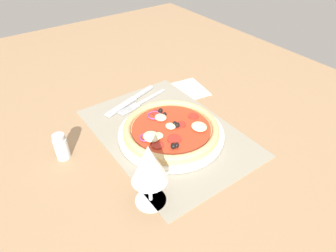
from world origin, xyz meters
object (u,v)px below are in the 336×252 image
(pepper_shaker, at_px, (61,147))
(wine_glass, at_px, (149,165))
(fork, at_px, (141,103))
(knife, at_px, (130,101))
(pizza, at_px, (170,129))
(plate, at_px, (170,134))
(napkin, at_px, (188,90))

(pepper_shaker, bearing_deg, wine_glass, -156.54)
(fork, relative_size, knife, 0.92)
(pizza, bearing_deg, knife, 0.19)
(pepper_shaker, bearing_deg, fork, -72.26)
(plate, bearing_deg, pepper_shaker, 70.56)
(wine_glass, bearing_deg, napkin, -48.33)
(plate, height_order, napkin, plate)
(napkin, bearing_deg, wine_glass, 131.67)
(pizza, height_order, fork, pizza)
(fork, distance_m, napkin, 0.17)
(plate, xyz_separation_m, fork, (0.17, -0.02, -0.00))
(pizza, distance_m, pepper_shaker, 0.26)
(pizza, distance_m, knife, 0.20)
(plate, height_order, pepper_shaker, pepper_shaker)
(wine_glass, xyz_separation_m, pepper_shaker, (0.23, 0.10, -0.07))
(knife, height_order, pepper_shaker, pepper_shaker)
(knife, distance_m, pepper_shaker, 0.27)
(knife, relative_size, wine_glass, 1.31)
(wine_glass, bearing_deg, pizza, -46.71)
(knife, distance_m, napkin, 0.19)
(knife, bearing_deg, fork, 107.41)
(fork, bearing_deg, pepper_shaker, 5.96)
(pizza, distance_m, napkin, 0.24)
(pizza, xyz_separation_m, fork, (0.17, -0.02, -0.02))
(fork, bearing_deg, wine_glass, 50.10)
(fork, relative_size, napkin, 1.51)
(plate, relative_size, pepper_shaker, 4.04)
(wine_glass, bearing_deg, knife, -23.53)
(fork, relative_size, pepper_shaker, 2.68)
(pizza, relative_size, napkin, 2.06)
(wine_glass, bearing_deg, plate, -46.75)
(plate, bearing_deg, wine_glass, 133.25)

